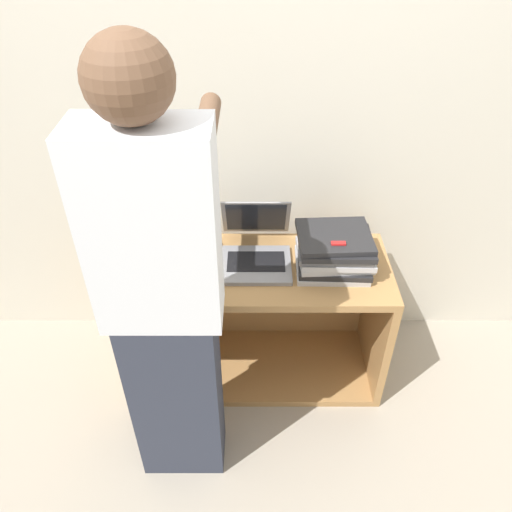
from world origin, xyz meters
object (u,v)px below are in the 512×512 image
at_px(laptop_open, 256,249).
at_px(person, 164,304).
at_px(laptop_stack_right, 334,251).
at_px(laptop_stack_left, 178,259).

xyz_separation_m(laptop_open, person, (-0.31, -0.55, 0.18)).
xyz_separation_m(laptop_open, laptop_stack_right, (0.34, -0.06, 0.04)).
bearing_deg(laptop_stack_left, laptop_open, 9.89).
distance_m(laptop_open, person, 0.66).
height_order(laptop_open, laptop_stack_left, laptop_open).
bearing_deg(laptop_stack_right, person, -143.23).
distance_m(laptop_stack_right, person, 0.83).
bearing_deg(laptop_stack_left, laptop_stack_right, -0.30).
bearing_deg(laptop_stack_right, laptop_open, 169.41).
relative_size(laptop_stack_left, person, 0.18).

